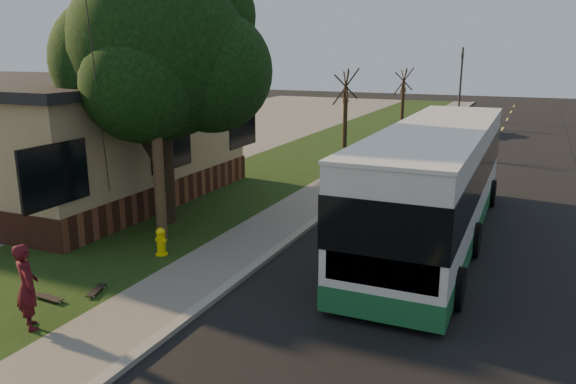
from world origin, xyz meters
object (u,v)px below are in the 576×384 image
object	(u,v)px
distant_car	(472,124)
bare_tree_near	(345,109)
skateboard_main	(96,290)
dumpster	(155,157)
fire_hydrant	(161,242)
skateboarder	(27,286)
skateboard_spare	(48,298)
traffic_signal	(461,79)
leafy_tree	(162,54)
bare_tree_far	(403,96)
utility_pole	(153,75)
transit_bus	(436,180)

from	to	relation	value
distant_car	bare_tree_near	bearing A→B (deg)	-123.37
skateboard_main	dumpster	size ratio (longest dim) A/B	0.48
fire_hydrant	skateboarder	world-z (taller)	skateboarder
bare_tree_near	skateboard_main	xyz separation A→B (m)	(1.00, -20.53, -2.03)
skateboard_main	skateboard_spare	distance (m)	0.98
traffic_signal	fire_hydrant	bearing A→B (deg)	-95.21
skateboarder	leafy_tree	bearing A→B (deg)	-44.78
bare_tree_far	bare_tree_near	bearing A→B (deg)	-92.39
leafy_tree	bare_tree_near	size ratio (longest dim) A/B	1.81
dumpster	distant_car	bearing A→B (deg)	57.72
fire_hydrant	distant_car	distance (m)	26.88
skateboarder	bare_tree_far	bearing A→B (deg)	-57.48
utility_pole	skateboard_main	xyz separation A→B (m)	(0.81, -3.53, -4.51)
utility_pole	leafy_tree	size ratio (longest dim) A/B	1.16
utility_pole	traffic_signal	distance (m)	33.26
fire_hydrant	leafy_tree	size ratio (longest dim) A/B	0.09
skateboard_spare	distant_car	xyz separation A→B (m)	(5.47, 29.68, 0.54)
fire_hydrant	leafy_tree	distance (m)	5.65
traffic_signal	distant_car	bearing A→B (deg)	-76.67
leafy_tree	bare_tree_far	xyz separation A→B (m)	(1.17, 27.35, -3.16)
fire_hydrant	distant_car	size ratio (longest dim) A/B	0.19
utility_pole	dumpster	xyz separation A→B (m)	(-5.75, 7.47, -3.91)
bare_tree_far	skateboard_main	world-z (taller)	bare_tree_far
dumpster	skateboarder	bearing A→B (deg)	-62.80
utility_pole	distant_car	distance (m)	26.34
leafy_tree	bare_tree_near	bearing A→B (deg)	87.50
leafy_tree	bare_tree_near	distance (m)	15.66
skateboarder	distant_car	size ratio (longest dim) A/B	0.44
utility_pole	bare_tree_far	bearing A→B (deg)	89.40
transit_bus	skateboard_main	bearing A→B (deg)	-131.55
utility_pole	transit_bus	world-z (taller)	utility_pole
bare_tree_far	distant_car	distance (m)	6.53
leafy_tree	transit_bus	size ratio (longest dim) A/B	0.65
bare_tree_near	skateboard_main	distance (m)	20.66
skateboarder	distant_car	xyz separation A→B (m)	(4.80, 30.72, -0.26)
leafy_tree	fire_hydrant	bearing A→B (deg)	-59.33
leafy_tree	skateboard_main	world-z (taller)	leafy_tree
skateboarder	utility_pole	bearing A→B (deg)	-49.66
fire_hydrant	skateboard_spare	world-z (taller)	fire_hydrant
skateboard_spare	dumpster	size ratio (longest dim) A/B	0.52
transit_bus	distant_car	world-z (taller)	transit_bus
bare_tree_far	dumpster	bearing A→B (deg)	-105.70
bare_tree_near	traffic_signal	size ratio (longest dim) A/B	0.78
transit_bus	bare_tree_far	bearing A→B (deg)	104.47
leafy_tree	distant_car	world-z (taller)	leafy_tree
bare_tree_far	skateboarder	bearing A→B (deg)	-89.16
bare_tree_far	leafy_tree	bearing A→B (deg)	-92.45
fire_hydrant	dumpster	world-z (taller)	dumpster
fire_hydrant	utility_pole	distance (m)	4.37
skateboard_spare	dumpster	world-z (taller)	dumpster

